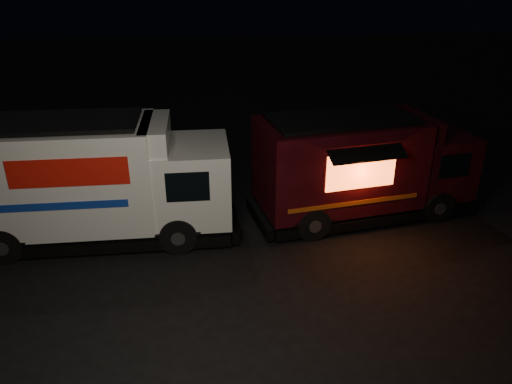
{
  "coord_description": "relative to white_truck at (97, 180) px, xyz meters",
  "views": [
    {
      "loc": [
        -0.37,
        -9.71,
        6.63
      ],
      "look_at": [
        0.71,
        2.0,
        1.15
      ],
      "focal_mm": 35.0,
      "sensor_mm": 36.0,
      "label": 1
    }
  ],
  "objects": [
    {
      "name": "white_truck",
      "position": [
        0.0,
        0.0,
        0.0
      ],
      "size": [
        7.08,
        2.55,
        3.19
      ],
      "primitive_type": null,
      "rotation": [
        0.0,
        0.0,
        0.02
      ],
      "color": "silver",
      "rests_on": "ground"
    },
    {
      "name": "ground",
      "position": [
        3.32,
        -2.13,
        -1.59
      ],
      "size": [
        80.0,
        80.0,
        0.0
      ],
      "primitive_type": "plane",
      "color": "black",
      "rests_on": "ground"
    },
    {
      "name": "red_truck",
      "position": [
        7.14,
        0.66,
        -0.13
      ],
      "size": [
        6.6,
        3.42,
        2.92
      ],
      "primitive_type": null,
      "rotation": [
        0.0,
        0.0,
        0.18
      ],
      "color": "#36090F",
      "rests_on": "ground"
    }
  ]
}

